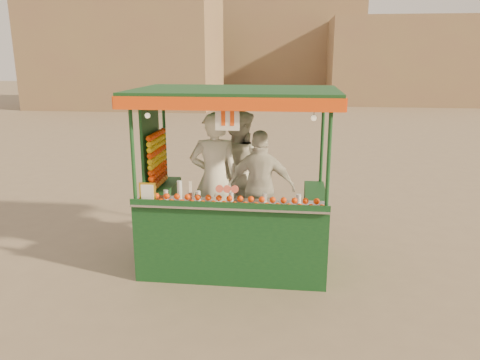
# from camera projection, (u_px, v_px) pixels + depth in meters

# --- Properties ---
(ground) EXTENTS (90.00, 90.00, 0.00)m
(ground) POSITION_uv_depth(u_px,v_px,m) (258.00, 257.00, 6.75)
(ground) COLOR #756654
(ground) RESTS_ON ground
(building_left) EXTENTS (10.00, 6.00, 6.00)m
(building_left) POSITION_uv_depth(u_px,v_px,m) (128.00, 52.00, 26.17)
(building_left) COLOR olive
(building_left) RESTS_ON ground
(building_right) EXTENTS (9.00, 6.00, 5.00)m
(building_right) POSITION_uv_depth(u_px,v_px,m) (404.00, 61.00, 28.33)
(building_right) COLOR olive
(building_right) RESTS_ON ground
(building_center) EXTENTS (14.00, 7.00, 7.00)m
(building_center) POSITION_uv_depth(u_px,v_px,m) (264.00, 46.00, 34.84)
(building_center) COLOR olive
(building_center) RESTS_ON ground
(juice_cart) EXTENTS (2.67, 1.73, 2.42)m
(juice_cart) POSITION_uv_depth(u_px,v_px,m) (230.00, 212.00, 6.31)
(juice_cart) COLOR #0F391B
(juice_cart) RESTS_ON ground
(vendor_left) EXTENTS (0.73, 0.54, 1.84)m
(vendor_left) POSITION_uv_depth(u_px,v_px,m) (215.00, 179.00, 6.37)
(vendor_left) COLOR white
(vendor_left) RESTS_ON ground
(vendor_middle) EXTENTS (1.11, 1.03, 1.81)m
(vendor_middle) POSITION_uv_depth(u_px,v_px,m) (238.00, 171.00, 6.84)
(vendor_middle) COLOR silver
(vendor_middle) RESTS_ON ground
(vendor_right) EXTENTS (0.94, 0.40, 1.59)m
(vendor_right) POSITION_uv_depth(u_px,v_px,m) (261.00, 188.00, 6.37)
(vendor_right) COLOR silver
(vendor_right) RESTS_ON ground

